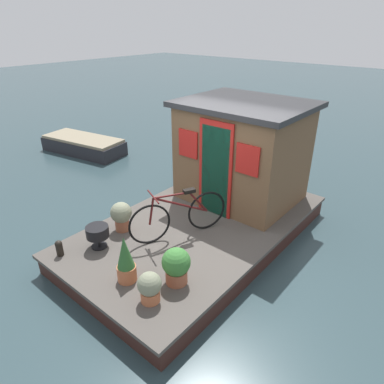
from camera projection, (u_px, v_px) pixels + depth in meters
name	position (u px, v px, depth m)	size (l,w,h in m)	color
ground_plane	(199.00, 240.00, 6.50)	(60.00, 60.00, 0.00)	#2D4247
houseboat_deck	(199.00, 231.00, 6.42)	(4.94, 2.82, 0.38)	#4C4742
houseboat_cabin	(242.00, 152.00, 6.82)	(1.97, 2.37, 1.98)	brown
bicycle	(179.00, 215.00, 5.78)	(1.62, 0.79, 0.86)	black
potted_plant_mint	(121.00, 215.00, 5.98)	(0.37, 0.37, 0.53)	#935138
potted_plant_lavender	(150.00, 287.00, 4.47)	(0.32, 0.32, 0.44)	#B2603D
potted_plant_basil	(176.00, 265.00, 4.76)	(0.41, 0.41, 0.55)	#935138
potted_plant_succulent	(126.00, 260.00, 4.78)	(0.28, 0.28, 0.72)	#B2603D
charcoal_grill	(97.00, 232.00, 5.54)	(0.37, 0.37, 0.38)	black
mooring_bollard	(59.00, 247.00, 5.39)	(0.11, 0.11, 0.27)	black
dinghy_boat	(84.00, 145.00, 10.71)	(1.47, 2.78, 0.48)	#232328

